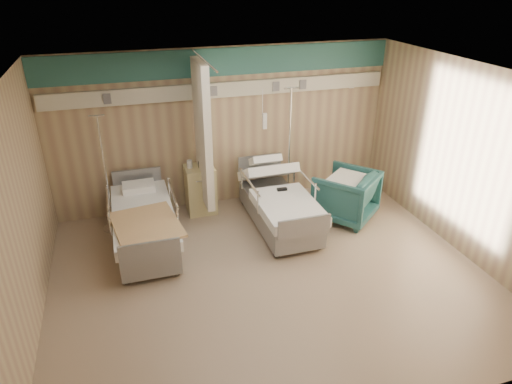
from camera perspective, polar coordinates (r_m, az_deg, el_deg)
ground at (r=6.60m, az=1.72°, el=-10.41°), size 6.00×5.00×0.00m
room_walls at (r=5.91m, az=0.88°, el=5.64°), size 6.04×5.04×2.82m
bed_right at (r=7.64m, az=2.88°, el=-2.12°), size 1.00×2.16×0.63m
bed_left at (r=7.27m, az=-13.71°, el=-4.50°), size 1.00×2.16×0.63m
bedside_cabinet at (r=8.10m, az=-6.95°, el=0.32°), size 0.50×0.48×0.85m
visitor_armchair at (r=7.97m, az=11.16°, el=-0.42°), size 1.31×1.32×0.86m
waffle_blanket at (r=7.78m, az=11.62°, el=2.67°), size 0.91×0.90×0.08m
iv_stand_right at (r=8.49m, az=4.05°, el=1.80°), size 0.38×0.38×2.13m
iv_stand_left at (r=7.88m, az=-17.68°, el=-1.80°), size 0.35×0.35×1.97m
call_remote at (r=7.55m, az=3.27°, el=0.34°), size 0.17×0.09×0.04m
tan_blanket at (r=6.70m, az=-13.53°, el=-3.96°), size 1.03×1.22×0.04m
toiletry_bag at (r=7.93m, az=-6.45°, el=3.60°), size 0.23×0.16×0.12m
white_cup at (r=7.90m, az=-8.30°, el=3.47°), size 0.12×0.12×0.14m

